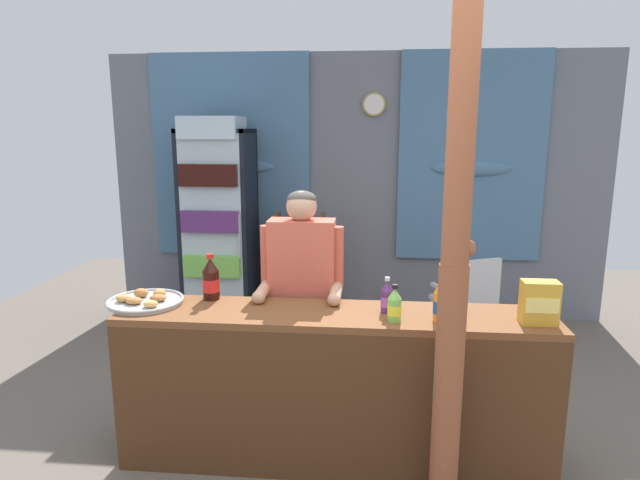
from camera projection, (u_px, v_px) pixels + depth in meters
name	position (u px, v px, depth m)	size (l,w,h in m)	color
ground_plane	(346.00, 399.00, 3.89)	(7.96, 7.96, 0.00)	#665B51
back_wall_curtained	(354.00, 184.00, 5.45)	(4.98, 0.22, 2.66)	slate
stall_counter	(333.00, 380.00, 3.00)	(2.44, 0.47, 0.91)	brown
timber_post	(454.00, 276.00, 2.51)	(0.16, 0.14, 2.61)	#995133
drink_fridge	(218.00, 216.00, 5.14)	(0.65, 0.63, 2.03)	black
bottle_shelf_rack	(300.00, 267.00, 5.27)	(0.48, 0.28, 1.12)	brown
plastic_lawn_chair	(468.00, 298.00, 4.64)	(0.58, 0.58, 0.86)	silver
shopkeeper	(302.00, 282.00, 3.39)	(0.53, 0.42, 1.55)	#28282D
soda_bottle_cola	(211.00, 280.00, 3.23)	(0.10, 0.10, 0.28)	black
soda_bottle_grape_soda	(387.00, 298.00, 3.00)	(0.07, 0.07, 0.20)	#56286B
soda_bottle_water	(457.00, 295.00, 3.01)	(0.07, 0.07, 0.23)	silver
soda_bottle_lime_soda	(394.00, 306.00, 2.86)	(0.07, 0.07, 0.20)	#75C64C
soda_bottle_orange_soda	(440.00, 302.00, 2.86)	(0.08, 0.08, 0.25)	orange
snack_box_choco_powder	(539.00, 303.00, 2.82)	(0.19, 0.11, 0.23)	gold
pastry_tray	(145.00, 300.00, 3.16)	(0.44, 0.44, 0.07)	#BCBCC1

